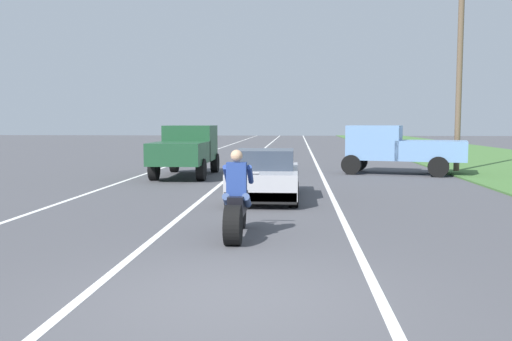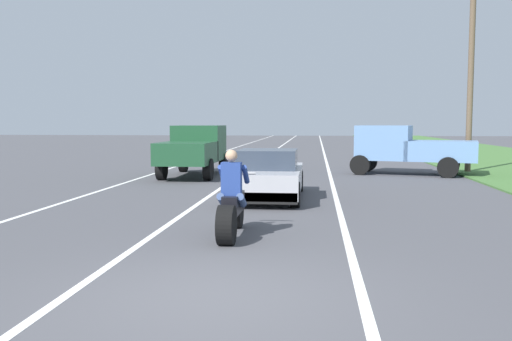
% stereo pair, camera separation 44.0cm
% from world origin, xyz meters
% --- Properties ---
extents(ground_plane, '(160.00, 160.00, 0.00)m').
position_xyz_m(ground_plane, '(0.00, 0.00, 0.00)').
color(ground_plane, '#4C4C51').
extents(lane_stripe_left_solid, '(0.14, 120.00, 0.01)m').
position_xyz_m(lane_stripe_left_solid, '(-5.40, 20.00, 0.00)').
color(lane_stripe_left_solid, white).
rests_on(lane_stripe_left_solid, ground).
extents(lane_stripe_right_solid, '(0.14, 120.00, 0.01)m').
position_xyz_m(lane_stripe_right_solid, '(1.80, 20.00, 0.00)').
color(lane_stripe_right_solid, white).
rests_on(lane_stripe_right_solid, ground).
extents(lane_stripe_centre_dashed, '(0.14, 120.00, 0.01)m').
position_xyz_m(lane_stripe_centre_dashed, '(-1.80, 20.00, 0.00)').
color(lane_stripe_centre_dashed, white).
rests_on(lane_stripe_centre_dashed, ground).
extents(motorcycle_with_rider, '(0.70, 2.21, 1.62)m').
position_xyz_m(motorcycle_with_rider, '(-0.30, 3.43, 0.59)').
color(motorcycle_with_rider, black).
rests_on(motorcycle_with_rider, ground).
extents(sports_car_silver, '(1.84, 4.30, 1.37)m').
position_xyz_m(sports_car_silver, '(-0.08, 8.68, 0.63)').
color(sports_car_silver, '#B7B7BC').
rests_on(sports_car_silver, ground).
extents(pickup_truck_left_lane_dark_green, '(2.02, 4.80, 1.98)m').
position_xyz_m(pickup_truck_left_lane_dark_green, '(-3.52, 14.75, 1.11)').
color(pickup_truck_left_lane_dark_green, '#1E4C2D').
rests_on(pickup_truck_left_lane_dark_green, ground).
extents(pickup_truck_right_shoulder_light_blue, '(5.14, 3.14, 1.98)m').
position_xyz_m(pickup_truck_right_shoulder_light_blue, '(4.91, 16.33, 1.11)').
color(pickup_truck_right_shoulder_light_blue, '#6B93C6').
rests_on(pickup_truck_right_shoulder_light_blue, ground).
extents(utility_pole_roadside, '(0.24, 0.24, 8.64)m').
position_xyz_m(utility_pole_roadside, '(7.57, 17.35, 4.32)').
color(utility_pole_roadside, brown).
rests_on(utility_pole_roadside, ground).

